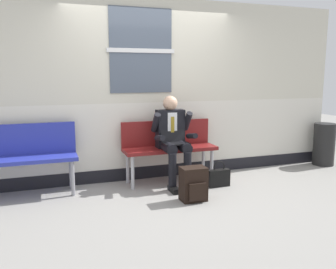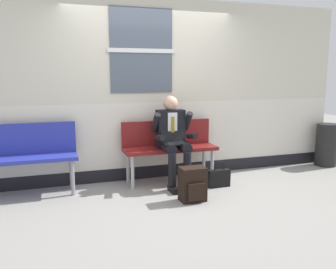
# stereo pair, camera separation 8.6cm
# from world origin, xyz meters

# --- Properties ---
(ground_plane) EXTENTS (18.00, 18.00, 0.00)m
(ground_plane) POSITION_xyz_m (0.00, 0.00, 0.00)
(ground_plane) COLOR gray
(station_wall) EXTENTS (6.41, 0.17, 2.67)m
(station_wall) POSITION_xyz_m (-0.00, 0.77, 1.33)
(station_wall) COLOR beige
(station_wall) RESTS_ON ground
(bench_with_person) EXTENTS (1.37, 0.42, 0.90)m
(bench_with_person) POSITION_xyz_m (0.21, 0.49, 0.56)
(bench_with_person) COLOR maroon
(bench_with_person) RESTS_ON ground
(bench_empty) EXTENTS (1.39, 0.42, 0.94)m
(bench_empty) POSITION_xyz_m (-1.82, 0.50, 0.57)
(bench_empty) COLOR #28339E
(bench_empty) RESTS_ON ground
(person_seated) EXTENTS (0.57, 0.70, 1.27)m
(person_seated) POSITION_xyz_m (0.21, 0.30, 0.69)
(person_seated) COLOR black
(person_seated) RESTS_ON ground
(backpack) EXTENTS (0.32, 0.26, 0.43)m
(backpack) POSITION_xyz_m (0.22, -0.42, 0.21)
(backpack) COLOR black
(backpack) RESTS_ON ground
(handbag) EXTENTS (0.32, 0.09, 0.37)m
(handbag) POSITION_xyz_m (0.78, -0.02, 0.13)
(handbag) COLOR black
(handbag) RESTS_ON ground
(trash_bin) EXTENTS (0.36, 0.36, 0.73)m
(trash_bin) POSITION_xyz_m (3.09, 0.47, 0.37)
(trash_bin) COLOR black
(trash_bin) RESTS_ON ground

